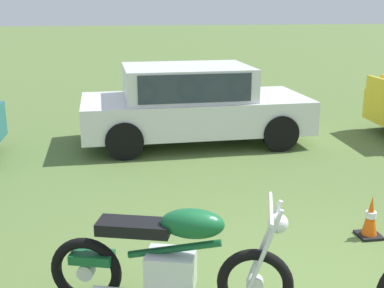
% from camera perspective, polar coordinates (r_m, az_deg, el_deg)
% --- Properties ---
extents(motorcycle_green, '(1.98, 0.90, 1.02)m').
position_cam_1_polar(motorcycle_green, '(4.14, -2.41, -13.32)').
color(motorcycle_green, black).
rests_on(motorcycle_green, ground).
extents(car_white, '(4.17, 2.02, 1.43)m').
position_cam_1_polar(car_white, '(9.12, -0.08, 5.13)').
color(car_white, silver).
rests_on(car_white, ground).
extents(traffic_cone, '(0.25, 0.25, 0.48)m').
position_cam_1_polar(traffic_cone, '(5.84, 20.01, -8.13)').
color(traffic_cone, '#EA590F').
rests_on(traffic_cone, ground).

